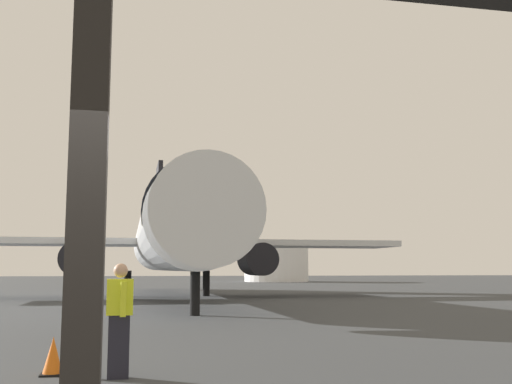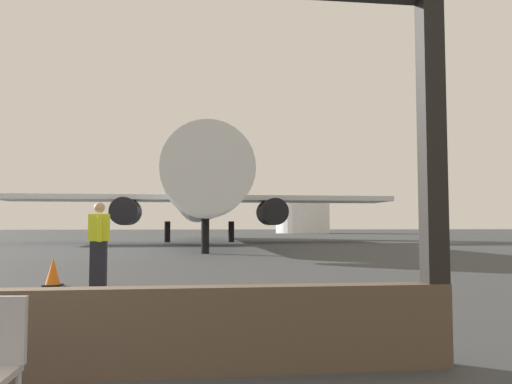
{
  "view_description": "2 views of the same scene",
  "coord_description": "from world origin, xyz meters",
  "px_view_note": "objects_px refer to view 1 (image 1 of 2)",
  "views": [
    {
      "loc": [
        0.23,
        -3.42,
        1.65
      ],
      "look_at": [
        4.26,
        16.0,
        4.16
      ],
      "focal_mm": 42.88,
      "sensor_mm": 36.0,
      "label": 1
    },
    {
      "loc": [
        1.98,
        -4.53,
        1.27
      ],
      "look_at": [
        4.87,
        18.62,
        2.77
      ],
      "focal_mm": 36.34,
      "sensor_mm": 36.0,
      "label": 2
    }
  ],
  "objects_px": {
    "traffic_cone": "(53,357)",
    "fuel_storage_tank": "(276,262)",
    "airplane": "(171,237)",
    "ground_crew_worker": "(119,318)"
  },
  "relations": [
    {
      "from": "traffic_cone",
      "to": "fuel_storage_tank",
      "type": "bearing_deg",
      "value": 73.6
    },
    {
      "from": "airplane",
      "to": "traffic_cone",
      "type": "bearing_deg",
      "value": -97.74
    },
    {
      "from": "airplane",
      "to": "fuel_storage_tank",
      "type": "height_order",
      "value": "airplane"
    },
    {
      "from": "ground_crew_worker",
      "to": "traffic_cone",
      "type": "distance_m",
      "value": 1.3
    },
    {
      "from": "ground_crew_worker",
      "to": "traffic_cone",
      "type": "relative_size",
      "value": 2.93
    },
    {
      "from": "fuel_storage_tank",
      "to": "ground_crew_worker",
      "type": "bearing_deg",
      "value": -105.52
    },
    {
      "from": "traffic_cone",
      "to": "ground_crew_worker",
      "type": "bearing_deg",
      "value": -27.12
    },
    {
      "from": "airplane",
      "to": "fuel_storage_tank",
      "type": "distance_m",
      "value": 47.56
    },
    {
      "from": "ground_crew_worker",
      "to": "fuel_storage_tank",
      "type": "bearing_deg",
      "value": 74.48
    },
    {
      "from": "airplane",
      "to": "ground_crew_worker",
      "type": "distance_m",
      "value": 26.54
    }
  ]
}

